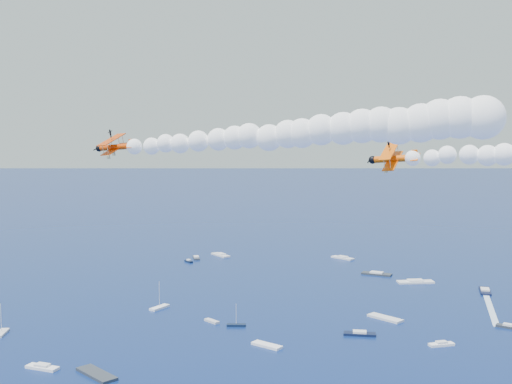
% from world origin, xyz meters
% --- Properties ---
extents(biplane_lead, '(8.56, 10.40, 8.21)m').
position_xyz_m(biplane_lead, '(20.13, 18.90, 54.17)').
color(biplane_lead, '#EF5805').
extents(biplane_trail, '(7.33, 8.60, 6.41)m').
position_xyz_m(biplane_trail, '(-19.64, 3.65, 55.99)').
color(biplane_trail, '#D73C04').
extents(smoke_trail_trail, '(55.65, 14.21, 9.98)m').
position_xyz_m(smoke_trail_trail, '(7.97, 5.89, 58.08)').
color(smoke_trail_trail, white).
extents(spectator_boats, '(220.63, 185.01, 0.70)m').
position_xyz_m(spectator_boats, '(-0.91, 120.15, 0.35)').
color(spectator_boats, black).
rests_on(spectator_boats, ground).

